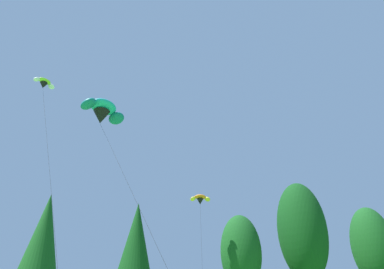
{
  "coord_description": "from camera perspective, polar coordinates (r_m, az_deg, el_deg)",
  "views": [
    {
      "loc": [
        -0.89,
        6.35,
        2.4
      ],
      "look_at": [
        2.13,
        25.48,
        11.69
      ],
      "focal_mm": 30.65,
      "sensor_mm": 36.0,
      "label": 1
    }
  ],
  "objects": [
    {
      "name": "parafoil_kite_high_lime_white",
      "position": [
        34.59,
        -24.35,
        8.11
      ],
      "size": [
        7.66,
        10.86,
        19.61
      ],
      "color": "#93D633"
    },
    {
      "name": "treeline_tree_f",
      "position": [
        40.29,
        8.52,
        -19.6
      ],
      "size": [
        4.68,
        4.68,
        10.66
      ],
      "color": "#472D19",
      "rests_on": "ground_plane"
    },
    {
      "name": "parafoil_kite_far_orange",
      "position": [
        38.01,
        1.44,
        -11.19
      ],
      "size": [
        3.33,
        12.62,
        11.27
      ],
      "color": "orange"
    },
    {
      "name": "treeline_tree_h",
      "position": [
        49.19,
        28.97,
        -16.66
      ],
      "size": [
        5.15,
        5.15,
        12.41
      ],
      "color": "#472D19",
      "rests_on": "ground_plane"
    },
    {
      "name": "treeline_tree_g",
      "position": [
        43.71,
        18.6,
        -15.56
      ],
      "size": [
        5.85,
        5.85,
        15.02
      ],
      "color": "#472D19",
      "rests_on": "ground_plane"
    },
    {
      "name": "treeline_tree_d",
      "position": [
        41.55,
        -24.44,
        -15.78
      ],
      "size": [
        4.39,
        4.39,
        12.7
      ],
      "color": "#472D19",
      "rests_on": "ground_plane"
    },
    {
      "name": "parafoil_kite_mid_teal",
      "position": [
        26.6,
        -15.3,
        3.9
      ],
      "size": [
        7.4,
        10.71,
        14.4
      ],
      "color": "teal"
    },
    {
      "name": "treeline_tree_e",
      "position": [
        40.29,
        -9.73,
        -17.91
      ],
      "size": [
        4.26,
        4.26,
        12.09
      ],
      "color": "#472D19",
      "rests_on": "ground_plane"
    }
  ]
}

